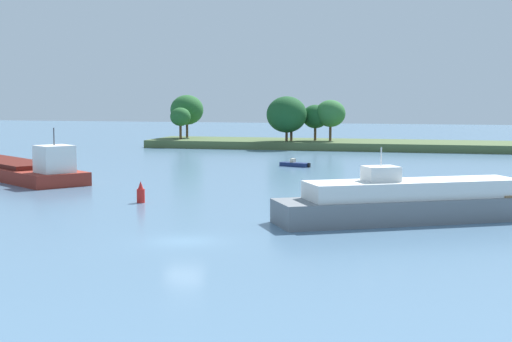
{
  "coord_description": "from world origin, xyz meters",
  "views": [
    {
      "loc": [
        16.45,
        -47.02,
        9.47
      ],
      "look_at": [
        -3.64,
        33.84,
        1.2
      ],
      "focal_mm": 54.96,
      "sensor_mm": 36.0,
      "label": 1
    }
  ],
  "objects_px": {
    "fishing_skiff": "(295,164)",
    "white_riverboat": "(413,202)",
    "channel_buoy_red": "(141,193)",
    "cargo_barge": "(10,168)"
  },
  "relations": [
    {
      "from": "cargo_barge",
      "to": "channel_buoy_red",
      "type": "relative_size",
      "value": 14.1
    },
    {
      "from": "cargo_barge",
      "to": "channel_buoy_red",
      "type": "bearing_deg",
      "value": -35.57
    },
    {
      "from": "white_riverboat",
      "to": "cargo_barge",
      "type": "bearing_deg",
      "value": 156.08
    },
    {
      "from": "fishing_skiff",
      "to": "white_riverboat",
      "type": "distance_m",
      "value": 44.17
    },
    {
      "from": "white_riverboat",
      "to": "channel_buoy_red",
      "type": "xyz_separation_m",
      "value": [
        -23.44,
        4.26,
        -0.62
      ]
    },
    {
      "from": "cargo_barge",
      "to": "white_riverboat",
      "type": "height_order",
      "value": "cargo_barge"
    },
    {
      "from": "fishing_skiff",
      "to": "white_riverboat",
      "type": "bearing_deg",
      "value": -67.43
    },
    {
      "from": "white_riverboat",
      "to": "channel_buoy_red",
      "type": "distance_m",
      "value": 23.83
    },
    {
      "from": "cargo_barge",
      "to": "white_riverboat",
      "type": "relative_size",
      "value": 1.31
    },
    {
      "from": "channel_buoy_red",
      "to": "white_riverboat",
      "type": "bearing_deg",
      "value": -10.31
    }
  ]
}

